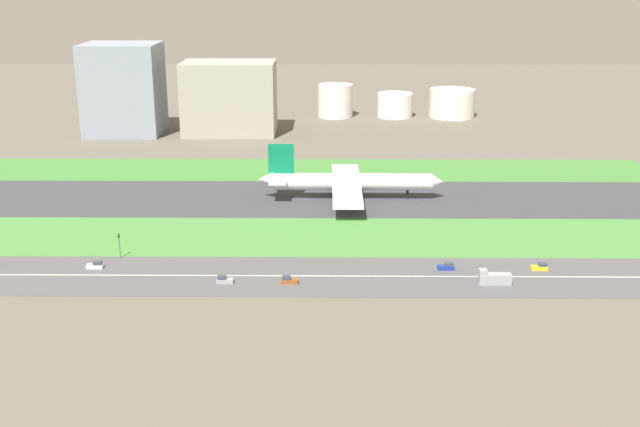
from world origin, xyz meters
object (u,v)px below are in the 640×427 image
(car_6, at_px, (96,265))
(fuel_tank_east, at_px, (452,103))
(car_4, at_px, (447,267))
(car_5, at_px, (224,280))
(car_0, at_px, (289,280))
(traffic_light, at_px, (119,244))
(fuel_tank_centre, at_px, (395,105))
(car_2, at_px, (540,267))
(airliner, at_px, (347,182))
(truck_0, at_px, (494,278))
(hangar_building, at_px, (229,98))
(terminal_building, at_px, (123,89))
(fuel_tank_west, at_px, (335,101))

(car_6, xyz_separation_m, fuel_tank_east, (130.96, 227.00, 6.64))
(car_4, bearing_deg, car_5, -170.43)
(car_0, bearing_deg, traffic_light, -20.34)
(fuel_tank_centre, xyz_separation_m, fuel_tank_east, (31.05, 0.00, 1.07))
(car_2, distance_m, fuel_tank_east, 227.31)
(car_5, height_order, car_2, same)
(airliner, bearing_deg, truck_0, -65.11)
(car_0, xyz_separation_m, car_2, (67.82, 10.00, 0.00))
(car_0, bearing_deg, hangar_building, -78.79)
(car_4, distance_m, car_2, 25.33)
(car_0, relative_size, fuel_tank_east, 0.18)
(car_0, distance_m, car_2, 68.55)
(terminal_building, xyz_separation_m, fuel_tank_west, (103.71, 45.00, -12.99))
(airliner, height_order, fuel_tank_east, airliner)
(fuel_tank_east, bearing_deg, car_0, -108.15)
(car_0, relative_size, fuel_tank_west, 0.23)
(car_0, distance_m, hangar_building, 196.43)
(truck_0, distance_m, fuel_tank_centre, 237.14)
(car_4, bearing_deg, car_2, 0.00)
(fuel_tank_west, relative_size, fuel_tank_centre, 0.98)
(hangar_building, bearing_deg, car_4, -66.13)
(terminal_building, bearing_deg, car_4, -54.03)
(terminal_building, relative_size, fuel_tank_east, 1.76)
(truck_0, bearing_deg, car_0, -0.00)
(hangar_building, relative_size, fuel_tank_east, 1.81)
(hangar_building, bearing_deg, traffic_light, -93.45)
(truck_0, distance_m, car_5, 70.09)
(car_4, distance_m, hangar_building, 199.71)
(car_4, xyz_separation_m, car_2, (25.33, 0.00, 0.00))
(traffic_light, bearing_deg, fuel_tank_west, 74.04)
(fuel_tank_centre, bearing_deg, car_2, -84.68)
(traffic_light, xyz_separation_m, fuel_tank_east, (126.25, 219.01, 3.27))
(truck_0, relative_size, fuel_tank_west, 0.45)
(fuel_tank_east, bearing_deg, car_6, -119.98)
(truck_0, height_order, car_2, truck_0)
(truck_0, relative_size, terminal_building, 0.19)
(truck_0, height_order, traffic_light, traffic_light)
(airliner, relative_size, car_6, 14.77)
(airliner, bearing_deg, car_4, -69.50)
(car_2, bearing_deg, fuel_tank_east, 87.50)
(truck_0, xyz_separation_m, car_0, (-53.24, 0.00, -0.75))
(truck_0, bearing_deg, hangar_building, -64.57)
(car_0, relative_size, terminal_building, 0.10)
(car_6, height_order, car_0, same)
(fuel_tank_centre, bearing_deg, truck_0, -88.41)
(car_6, bearing_deg, traffic_light, 59.48)
(car_5, bearing_deg, car_2, -173.26)
(terminal_building, bearing_deg, car_2, -49.14)
(traffic_light, bearing_deg, car_0, -20.34)
(car_6, distance_m, car_5, 37.75)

